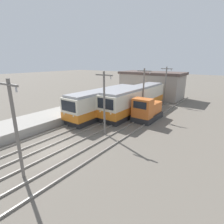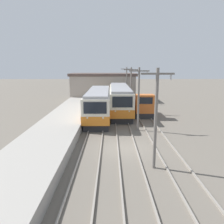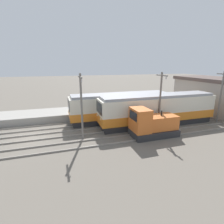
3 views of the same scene
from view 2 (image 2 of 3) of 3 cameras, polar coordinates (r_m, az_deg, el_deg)
ground_plane at (r=17.80m, az=3.21°, el=-9.40°), size 200.00×200.00×0.00m
platform_left at (r=18.35m, az=-16.83°, el=-7.70°), size 4.50×54.00×0.93m
track_left at (r=17.81m, az=-5.27°, el=-9.18°), size 1.54×60.00×0.14m
track_center at (r=17.79m, az=3.87°, el=-9.18°), size 1.54×60.00×0.14m
track_right at (r=18.25m, az=13.42°, el=-8.94°), size 1.54×60.00×0.14m
commuter_train_left at (r=27.61m, az=-3.47°, el=1.84°), size 2.84×13.08×3.58m
commuter_train_center at (r=31.29m, az=2.04°, el=3.12°), size 2.84×14.58×3.71m
shunting_locomotive at (r=29.23m, az=8.11°, el=1.37°), size 2.40×4.78×3.00m
catenary_mast_near at (r=13.69m, az=11.42°, el=-0.82°), size 2.00×0.20×6.36m
catenary_mast_mid at (r=22.00m, az=6.98°, el=4.03°), size 2.00×0.20×6.36m
catenary_mast_far at (r=30.44m, az=4.97°, el=6.20°), size 2.00×0.20×6.36m
catenary_mast_distant at (r=38.93m, az=3.83°, el=7.43°), size 2.00×0.20×6.36m
station_building at (r=42.76m, az=-2.28°, el=6.65°), size 12.60×6.30×5.18m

